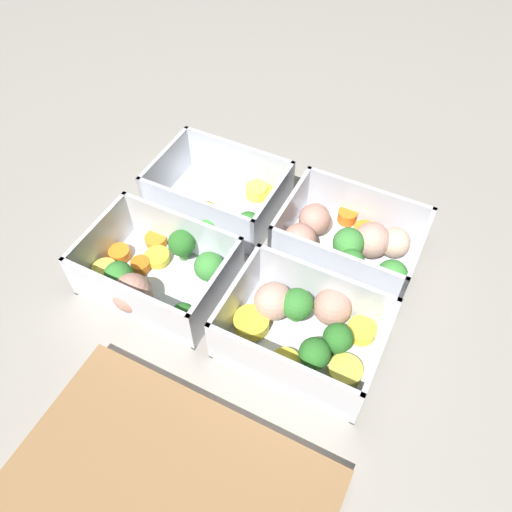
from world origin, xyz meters
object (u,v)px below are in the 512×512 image
Objects in this scene: container_far_left at (304,326)px; container_far_right at (156,274)px; container_near_right at (225,199)px; container_near_left at (350,242)px.

container_far_right is at bearing 4.39° from container_far_left.
container_near_right is 1.03× the size of container_far_right.
container_near_left is at bearing -178.90° from container_near_right.
container_near_left is at bearing -141.38° from container_far_right.
container_far_left and container_far_right have the same top height.
container_near_right and container_far_left have the same top height.
container_near_left is 0.13m from container_far_left.
container_near_right is at bearing 1.10° from container_near_left.
container_near_left and container_near_right have the same top height.
container_far_left is (0.00, 0.13, -0.00)m from container_near_left.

